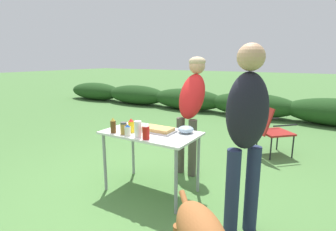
{
  "coord_description": "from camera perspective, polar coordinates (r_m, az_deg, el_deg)",
  "views": [
    {
      "loc": [
        1.68,
        -2.41,
        1.58
      ],
      "look_at": [
        0.06,
        0.29,
        0.89
      ],
      "focal_mm": 28.0,
      "sensor_mm": 36.0,
      "label": 1
    }
  ],
  "objects": [
    {
      "name": "ground_plane",
      "position": [
        3.33,
        -3.58,
        -15.95
      ],
      "size": [
        60.0,
        60.0,
        0.0
      ],
      "primitive_type": "plane",
      "color": "#4C7A3D"
    },
    {
      "name": "shrub_hedge",
      "position": [
        7.58,
        17.78,
        2.22
      ],
      "size": [
        14.4,
        0.9,
        0.65
      ],
      "color": "#1E4219",
      "rests_on": "ground"
    },
    {
      "name": "folding_table",
      "position": [
        3.08,
        -3.75,
        -5.0
      ],
      "size": [
        1.1,
        0.64,
        0.74
      ],
      "color": "silver",
      "rests_on": "ground"
    },
    {
      "name": "food_tray",
      "position": [
        3.05,
        -2.26,
        -3.13
      ],
      "size": [
        0.4,
        0.23,
        0.06
      ],
      "color": "#9E9EA3",
      "rests_on": "folding_table"
    },
    {
      "name": "plate_stack",
      "position": [
        3.28,
        -8.09,
        -2.31
      ],
      "size": [
        0.26,
        0.26,
        0.03
      ],
      "primitive_type": "cylinder",
      "color": "white",
      "rests_on": "folding_table"
    },
    {
      "name": "mixing_bowl",
      "position": [
        3.01,
        3.9,
        -3.05
      ],
      "size": [
        0.18,
        0.18,
        0.08
      ],
      "primitive_type": "ellipsoid",
      "color": "#99B2CC",
      "rests_on": "folding_table"
    },
    {
      "name": "paper_cup_stack",
      "position": [
        2.86,
        -6.56,
        -2.95
      ],
      "size": [
        0.08,
        0.08,
        0.18
      ],
      "primitive_type": "cylinder",
      "color": "white",
      "rests_on": "folding_table"
    },
    {
      "name": "beer_bottle",
      "position": [
        3.06,
        -11.85,
        -2.16
      ],
      "size": [
        0.06,
        0.06,
        0.18
      ],
      "color": "brown",
      "rests_on": "folding_table"
    },
    {
      "name": "spice_jar",
      "position": [
        2.99,
        -9.62,
        -2.76
      ],
      "size": [
        0.08,
        0.08,
        0.14
      ],
      "color": "#B2893D",
      "rests_on": "folding_table"
    },
    {
      "name": "mustard_bottle",
      "position": [
        3.05,
        -8.0,
        -2.2
      ],
      "size": [
        0.07,
        0.07,
        0.16
      ],
      "color": "yellow",
      "rests_on": "folding_table"
    },
    {
      "name": "mayo_bottle",
      "position": [
        2.92,
        -8.78,
        -3.2
      ],
      "size": [
        0.07,
        0.07,
        0.13
      ],
      "color": "silver",
      "rests_on": "folding_table"
    },
    {
      "name": "ketchup_bottle",
      "position": [
        2.77,
        -4.83,
        -3.46
      ],
      "size": [
        0.08,
        0.08,
        0.18
      ],
      "color": "red",
      "rests_on": "folding_table"
    },
    {
      "name": "standing_person_in_navy_coat",
      "position": [
        3.57,
        5.16,
        3.05
      ],
      "size": [
        0.41,
        0.51,
        1.6
      ],
      "rotation": [
        0.0,
        0.0,
        -0.11
      ],
      "color": "#4C473D",
      "rests_on": "ground"
    },
    {
      "name": "standing_person_with_beanie",
      "position": [
        2.32,
        16.72,
        -2.06
      ],
      "size": [
        0.46,
        0.48,
        1.7
      ],
      "rotation": [
        0.0,
        0.0,
        -2.24
      ],
      "color": "#232D4C",
      "rests_on": "ground"
    },
    {
      "name": "camp_chair_green_behind_table",
      "position": [
        4.59,
        21.29,
        -2.52
      ],
      "size": [
        0.74,
        0.74,
        0.83
      ],
      "rotation": [
        0.0,
        0.0,
        -0.8
      ],
      "color": "maroon",
      "rests_on": "ground"
    }
  ]
}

